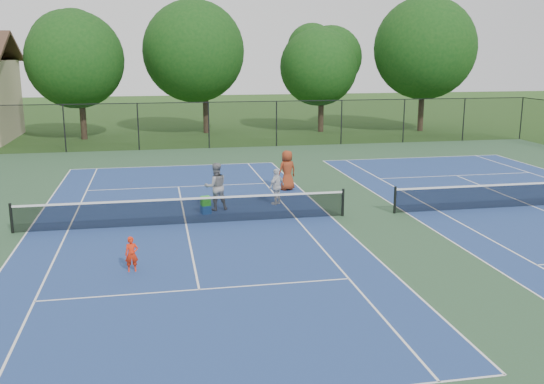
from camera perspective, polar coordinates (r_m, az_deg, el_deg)
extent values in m
plane|color=#234716|center=(23.66, 9.08, -2.13)|extent=(140.00, 140.00, 0.00)
cube|color=#2F553B|center=(23.66, 9.08, -2.12)|extent=(36.00, 36.00, 0.01)
cube|color=navy|center=(22.29, -8.11, -3.00)|extent=(10.97, 23.77, 0.00)
cube|color=white|center=(33.88, -9.19, 2.44)|extent=(10.97, 0.06, 0.00)
cube|color=white|center=(22.73, -22.07, -3.52)|extent=(0.06, 23.77, 0.00)
cube|color=white|center=(23.19, 5.56, -2.29)|extent=(0.06, 23.77, 0.00)
cube|color=white|center=(22.49, -18.65, -3.41)|extent=(0.06, 23.77, 0.00)
cube|color=white|center=(22.84, 2.26, -2.48)|extent=(0.06, 23.77, 0.00)
cube|color=white|center=(28.50, -8.80, 0.49)|extent=(8.23, 0.06, 0.00)
cube|color=white|center=(16.24, -6.87, -9.09)|extent=(8.23, 0.06, 0.00)
cube|color=white|center=(22.29, -8.11, -2.99)|extent=(0.06, 12.80, 0.00)
cylinder|color=black|center=(22.69, -23.33, -2.29)|extent=(0.10, 0.10, 1.07)
cylinder|color=black|center=(23.19, 6.69, -0.99)|extent=(0.10, 0.10, 1.07)
cube|color=black|center=(22.17, -8.14, -1.85)|extent=(11.90, 0.01, 0.90)
cube|color=white|center=(22.06, -8.18, -0.65)|extent=(11.90, 0.04, 0.07)
cube|color=navy|center=(26.83, 23.28, -1.22)|extent=(10.97, 23.77, 0.00)
cube|color=white|center=(37.02, 13.03, 3.16)|extent=(10.97, 0.06, 0.00)
cube|color=white|center=(24.21, 12.46, -1.89)|extent=(0.06, 23.77, 0.00)
cube|color=white|center=(24.78, 15.37, -1.71)|extent=(0.06, 23.77, 0.00)
cube|color=white|center=(32.18, 16.96, 1.49)|extent=(8.23, 0.06, 0.00)
cube|color=white|center=(26.83, 23.28, -1.21)|extent=(0.06, 12.80, 0.00)
cylinder|color=black|center=(23.90, 11.50, -0.75)|extent=(0.10, 0.10, 1.07)
cube|color=black|center=(26.73, 23.37, -0.26)|extent=(11.90, 0.01, 0.90)
cube|color=white|center=(26.64, 23.46, 0.75)|extent=(11.90, 0.04, 0.07)
cylinder|color=black|center=(40.08, -18.95, 5.67)|extent=(0.08, 0.08, 3.00)
cylinder|color=black|center=(39.71, -12.48, 6.00)|extent=(0.08, 0.08, 3.00)
cylinder|color=black|center=(39.85, -5.97, 6.25)|extent=(0.08, 0.08, 3.00)
cylinder|color=black|center=(40.49, 0.43, 6.43)|extent=(0.08, 0.08, 3.00)
cylinder|color=black|center=(41.61, 6.55, 6.52)|extent=(0.08, 0.08, 3.00)
cylinder|color=black|center=(43.17, 12.30, 6.54)|extent=(0.08, 0.08, 3.00)
cylinder|color=black|center=(45.13, 17.59, 6.50)|extent=(0.08, 0.08, 3.00)
cylinder|color=black|center=(47.44, 22.41, 6.42)|extent=(0.08, 0.08, 3.00)
cube|color=black|center=(40.49, 0.43, 6.43)|extent=(36.00, 0.01, 3.00)
cube|color=black|center=(40.35, 0.43, 8.55)|extent=(36.00, 0.05, 0.05)
cylinder|color=#2D2116|center=(45.90, -17.38, 7.10)|extent=(0.44, 0.44, 3.78)
sphere|color=#103C11|center=(45.71, -17.70, 11.79)|extent=(6.80, 6.80, 6.80)
sphere|color=#103C11|center=(45.71, -17.76, 12.62)|extent=(5.58, 5.58, 5.58)
sphere|color=#103C11|center=(45.72, -17.82, 13.45)|extent=(4.35, 4.35, 4.35)
cylinder|color=#2D2116|center=(47.77, -6.26, 8.03)|extent=(0.44, 0.44, 4.14)
sphere|color=#103C11|center=(47.60, -6.38, 13.03)|extent=(7.60, 7.60, 7.60)
sphere|color=#103C11|center=(47.60, -6.40, 13.78)|extent=(6.23, 6.23, 6.23)
sphere|color=#103C11|center=(47.62, -6.42, 14.53)|extent=(4.86, 4.86, 4.86)
cylinder|color=#2D2116|center=(48.41, 4.63, 7.70)|extent=(0.44, 0.44, 3.42)
sphere|color=#103C11|center=(48.22, 4.70, 11.68)|extent=(6.00, 6.00, 6.00)
sphere|color=#103C11|center=(48.21, 4.72, 12.52)|extent=(4.92, 4.92, 4.92)
sphere|color=#103C11|center=(48.21, 4.73, 13.35)|extent=(3.84, 3.84, 3.84)
cylinder|color=#2D2116|center=(50.19, 13.87, 8.07)|extent=(0.44, 0.44, 4.32)
sphere|color=#103C11|center=(50.04, 14.14, 12.98)|extent=(7.80, 7.80, 7.80)
sphere|color=#103C11|center=(50.05, 14.18, 13.69)|extent=(6.40, 6.40, 6.40)
sphere|color=#103C11|center=(50.06, 14.22, 14.39)|extent=(4.99, 4.99, 4.99)
imported|color=red|center=(17.71, -13.07, -5.73)|extent=(0.39, 0.26, 1.03)
imported|color=gray|center=(23.96, -5.31, 0.52)|extent=(1.03, 0.87, 1.90)
imported|color=silver|center=(24.77, 0.45, 0.50)|extent=(0.91, 0.84, 1.50)
imported|color=maroon|center=(27.40, 1.43, 2.05)|extent=(1.03, 0.84, 1.82)
cube|color=#164898|center=(23.61, -6.25, -1.66)|extent=(0.42, 0.39, 0.33)
cube|color=green|center=(23.52, -6.27, -0.85)|extent=(0.40, 0.35, 0.36)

